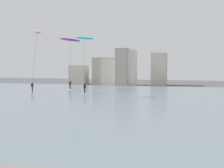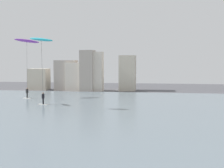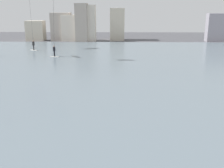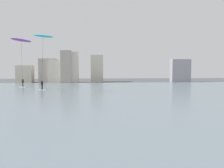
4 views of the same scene
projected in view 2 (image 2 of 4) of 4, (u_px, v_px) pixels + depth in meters
water_bay at (124, 120)px, 30.63m from camera, size 84.00×52.00×0.10m
far_shore_buildings at (105, 75)px, 59.76m from camera, size 43.69×5.95×7.92m
kitesurfer_purple at (27, 44)px, 48.33m from camera, size 4.01×3.50×9.47m
kitesurfer_cyan at (41, 46)px, 37.61m from camera, size 3.20×3.62×8.77m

